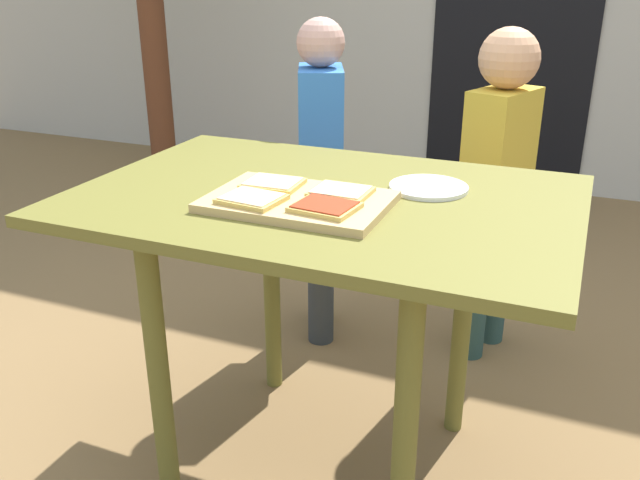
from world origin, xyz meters
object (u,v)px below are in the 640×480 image
Objects in this scene: pizza_slice_near_right at (325,207)px; child_left at (321,166)px; child_right at (497,174)px; pizza_slice_near_left at (252,199)px; pizza_slice_far_left at (273,183)px; plate_white_right at (428,187)px; cutting_board at (298,201)px; dining_table at (324,236)px; pizza_slice_far_right at (341,192)px.

pizza_slice_near_right is 0.89m from child_left.
pizza_slice_near_left is at bearing -112.36° from child_right.
child_right is (0.39, 0.81, -0.16)m from pizza_slice_far_left.
pizza_slice_near_right is at bearing -103.50° from child_right.
pizza_slice_near_right is 0.75× the size of plate_white_right.
pizza_slice_near_left is (-0.08, -0.06, 0.02)m from cutting_board.
dining_table is 8.62× the size of pizza_slice_far_left.
dining_table is 8.20× the size of pizza_slice_near_right.
plate_white_right is (0.23, 0.22, -0.00)m from cutting_board.
cutting_board is at bearing -103.24° from dining_table.
cutting_board is 0.10m from pizza_slice_near_left.
cutting_board is at bearing -109.29° from child_right.
pizza_slice_near_left is at bearing -77.57° from child_left.
child_right is at bearing 76.50° from pizza_slice_near_right.
child_left is (-0.28, 0.66, -0.04)m from dining_table.
pizza_slice_far_right is at bearing 34.09° from cutting_board.
child_left is at bearing 108.90° from cutting_board.
dining_table is 1.04× the size of child_right.
pizza_slice_far_left reaches higher than dining_table.
dining_table is at bearing -110.01° from child_right.
plate_white_right is 0.17× the size of child_right.
dining_table is at bearing -149.85° from plate_white_right.
child_left is at bearing 132.30° from plate_white_right.
child_left is at bearing -169.19° from child_right.
child_right is (0.22, 0.92, -0.16)m from pizza_slice_near_right.
pizza_slice_far_right is 0.16m from pizza_slice_far_left.
pizza_slice_far_right reaches higher than dining_table.
cutting_board is at bearing 148.31° from pizza_slice_near_right.
cutting_board is at bearing -30.60° from pizza_slice_far_left.
dining_table is at bearing 112.32° from pizza_slice_near_right.
child_right is (0.28, 0.77, -0.03)m from dining_table.
pizza_slice_far_left reaches higher than cutting_board.
child_left reaches higher than pizza_slice_near_right.
pizza_slice_far_left is 0.72× the size of plate_white_right.
child_left is at bearing 102.43° from pizza_slice_near_left.
child_right is (0.38, 0.93, -0.16)m from pizza_slice_near_left.
pizza_slice_far_right is (-0.00, 0.10, 0.00)m from pizza_slice_near_right.
pizza_slice_far_left is (-0.11, -0.05, 0.13)m from dining_table.
pizza_slice_near_right is 1.00× the size of pizza_slice_near_left.
pizza_slice_near_right is at bearing -31.69° from cutting_board.
pizza_slice_far_left is at bearing 93.15° from pizza_slice_near_left.
pizza_slice_far_right is (0.06, -0.04, 0.13)m from dining_table.
pizza_slice_near_left is (-0.10, -0.16, 0.13)m from dining_table.
dining_table is at bearing 57.34° from pizza_slice_near_left.
child_left reaches higher than pizza_slice_far_left.
pizza_slice_far_left is 0.12× the size of child_left.
cutting_board is 0.10m from pizza_slice_near_right.
plate_white_right is 0.17× the size of child_left.
pizza_slice_near_right is 0.16m from pizza_slice_near_left.
dining_table is 0.15m from cutting_board.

